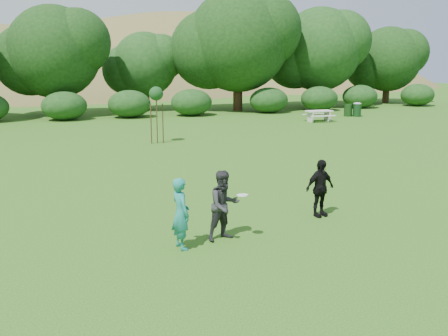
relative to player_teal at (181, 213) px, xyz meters
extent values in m
plane|color=#19470C|center=(2.07, -0.05, -0.82)|extent=(120.00, 120.00, 0.00)
imported|color=#1B7C73|center=(0.00, 0.00, 0.00)|extent=(0.49, 0.66, 1.64)
imported|color=#2A292C|center=(1.11, 0.21, 0.02)|extent=(0.94, 0.80, 1.68)
imported|color=black|center=(4.14, 1.04, -0.03)|extent=(0.98, 0.57, 1.58)
cylinder|color=#173714|center=(18.33, 21.43, -0.37)|extent=(0.60, 0.60, 0.90)
cylinder|color=white|center=(1.49, 0.01, 0.29)|extent=(0.27, 0.27, 0.04)
cylinder|color=#392A16|center=(2.47, 14.23, 0.43)|extent=(0.05, 0.05, 2.50)
sphere|color=#174218|center=(2.47, 14.23, 1.68)|extent=(0.70, 0.70, 0.70)
cylinder|color=#3D2D18|center=(2.17, 14.23, 0.18)|extent=(0.06, 0.06, 2.00)
cylinder|color=#3F2F18|center=(2.77, 14.23, 0.18)|extent=(0.06, 0.06, 2.00)
cube|color=beige|center=(14.68, 19.33, -0.10)|extent=(1.80, 0.75, 0.08)
cube|color=#BABAAE|center=(14.03, 19.33, -0.48)|extent=(0.10, 0.70, 0.68)
cube|color=#B4B4A8|center=(15.33, 19.33, -0.48)|extent=(0.10, 0.70, 0.68)
cube|color=beige|center=(14.68, 18.73, -0.38)|extent=(1.80, 0.28, 0.06)
cube|color=#B9B9AB|center=(14.68, 19.93, -0.38)|extent=(1.80, 0.28, 0.06)
cylinder|color=#133618|center=(18.85, 21.06, -0.37)|extent=(0.60, 0.60, 0.90)
ellipsoid|color=#949494|center=(18.85, 21.06, 0.13)|extent=(0.60, 0.60, 0.20)
ellipsoid|color=olive|center=(22.07, 71.95, -15.12)|extent=(100.00, 64.00, 52.00)
ellipsoid|color=olive|center=(-2.93, 57.95, -8.52)|extent=(80.00, 50.00, 28.00)
ellipsoid|color=olive|center=(32.07, 59.95, -7.42)|extent=(60.00, 44.00, 24.00)
cylinder|color=#3A2616|center=(-1.93, 28.95, 0.58)|extent=(0.68, 0.68, 2.80)
sphere|color=#194214|center=(-1.93, 28.95, 3.83)|extent=(6.73, 6.73, 6.73)
cylinder|color=#3A2616|center=(5.07, 30.95, 0.32)|extent=(0.60, 0.60, 2.27)
sphere|color=#194214|center=(5.07, 30.95, 2.89)|extent=(5.22, 5.22, 5.22)
cylinder|color=#3A2616|center=(12.07, 27.95, 0.84)|extent=(0.76, 0.76, 3.32)
sphere|color=#194214|center=(12.07, 27.95, 4.74)|extent=(8.12, 8.12, 8.12)
cylinder|color=#3A2616|center=(20.07, 28.95, 0.67)|extent=(0.71, 0.71, 2.97)
sphere|color=#194214|center=(20.07, 28.95, 4.14)|extent=(7.19, 7.19, 7.19)
cylinder|color=#3A2616|center=(28.07, 29.95, 0.40)|extent=(0.62, 0.62, 2.45)
sphere|color=#194214|center=(28.07, 29.95, 3.29)|extent=(6.03, 6.03, 6.03)
camera|label=1|loc=(-2.63, -10.39, 3.40)|focal=40.00mm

